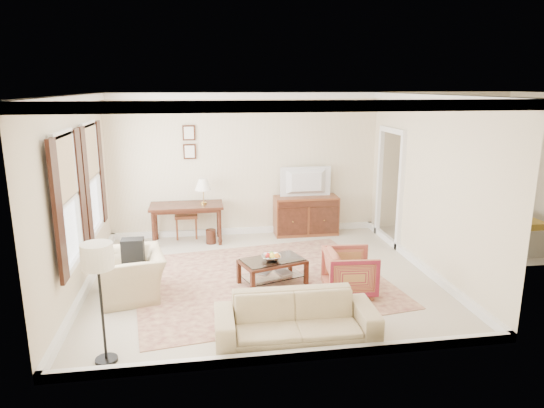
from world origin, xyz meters
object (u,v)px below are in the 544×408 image
object	(u,v)px
tv	(307,173)
sofa	(296,311)
sideboard	(306,215)
club_armchair	(132,267)
writing_desk	(187,210)
striped_armchair	(350,270)
coffee_table	(272,265)

from	to	relation	value
tv	sofa	size ratio (longest dim) A/B	0.51
sideboard	club_armchair	bearing A→B (deg)	-140.91
writing_desk	club_armchair	bearing A→B (deg)	-107.57
sofa	sideboard	bearing A→B (deg)	76.86
striped_armchair	sideboard	bearing A→B (deg)	4.39
club_armchair	sofa	distance (m)	2.67
tv	writing_desk	bearing A→B (deg)	3.56
sofa	club_armchair	bearing A→B (deg)	143.43
striped_armchair	sofa	xyz separation A→B (m)	(-1.07, -1.23, 0.01)
sofa	coffee_table	bearing A→B (deg)	91.63
writing_desk	club_armchair	world-z (taller)	club_armchair
tv	club_armchair	bearing A→B (deg)	38.87
striped_armchair	club_armchair	xyz separation A→B (m)	(-3.18, 0.41, 0.08)
writing_desk	sofa	xyz separation A→B (m)	(1.34, -4.07, -0.28)
club_armchair	sofa	size ratio (longest dim) A/B	0.52
coffee_table	striped_armchair	world-z (taller)	striped_armchair
writing_desk	sideboard	bearing A→B (deg)	4.03
sideboard	striped_armchair	xyz separation A→B (m)	(-0.02, -3.02, -0.03)
sideboard	club_armchair	distance (m)	4.13
striped_armchair	sofa	world-z (taller)	sofa
coffee_table	writing_desk	bearing A→B (deg)	119.75
tv	coffee_table	world-z (taller)	tv
writing_desk	coffee_table	bearing A→B (deg)	-60.25
writing_desk	coffee_table	distance (m)	2.71
sideboard	striped_armchair	size ratio (longest dim) A/B	1.76
sideboard	sofa	xyz separation A→B (m)	(-1.09, -4.24, -0.02)
tv	coffee_table	bearing A→B (deg)	66.05
club_armchair	coffee_table	bearing A→B (deg)	81.43
sideboard	writing_desk	bearing A→B (deg)	-175.97
coffee_table	striped_armchair	bearing A→B (deg)	-25.51
tv	striped_armchair	xyz separation A→B (m)	(-0.02, -3.00, -0.93)
sideboard	striped_armchair	distance (m)	3.02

